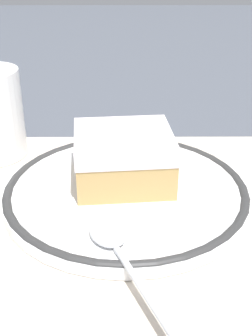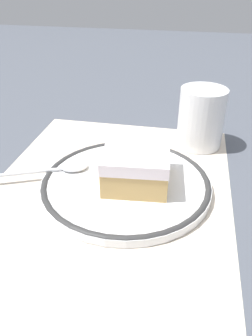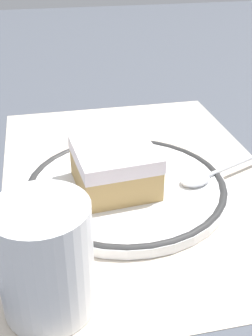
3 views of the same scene
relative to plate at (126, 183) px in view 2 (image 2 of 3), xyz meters
The scene contains 6 objects.
ground_plane 0.04m from the plate, 142.50° to the left, with size 2.40×2.40×0.00m, color #4C515B.
placemat 0.04m from the plate, 142.50° to the left, with size 0.45×0.32×0.00m, color beige.
plate is the anchor object (origin of this frame).
cake_slice 0.03m from the plate, 80.55° to the right, with size 0.09×0.09×0.05m.
spoon 0.09m from the plate, 85.40° to the left, with size 0.07×0.14×0.01m.
cup 0.17m from the plate, 32.40° to the right, with size 0.07×0.07×0.09m.
Camera 2 is at (-0.33, -0.09, 0.26)m, focal length 35.93 mm.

